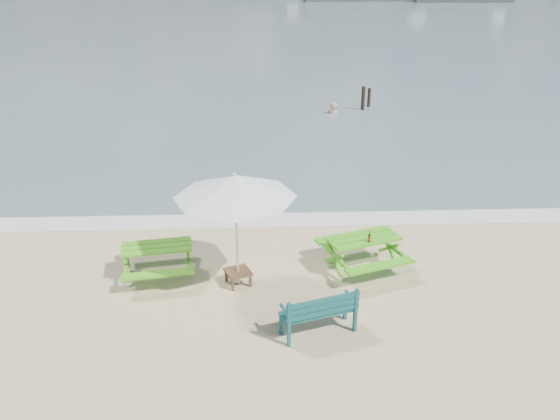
{
  "coord_description": "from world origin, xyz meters",
  "views": [
    {
      "loc": [
        -0.19,
        -8.43,
        6.04
      ],
      "look_at": [
        0.29,
        3.0,
        1.0
      ],
      "focal_mm": 35.0,
      "sensor_mm": 36.0,
      "label": 1
    }
  ],
  "objects_px": {
    "picnic_table_left": "(158,261)",
    "side_table": "(238,277)",
    "picnic_table_right": "(362,253)",
    "swimmer": "(332,122)",
    "park_bench": "(318,320)",
    "patio_umbrella": "(235,186)",
    "beer_bottle": "(369,238)"
  },
  "relations": [
    {
      "from": "picnic_table_left",
      "to": "swimmer",
      "type": "bearing_deg",
      "value": 68.45
    },
    {
      "from": "picnic_table_right",
      "to": "beer_bottle",
      "type": "relative_size",
      "value": 8.74
    },
    {
      "from": "beer_bottle",
      "to": "swimmer",
      "type": "height_order",
      "value": "beer_bottle"
    },
    {
      "from": "side_table",
      "to": "beer_bottle",
      "type": "distance_m",
      "value": 2.89
    },
    {
      "from": "patio_umbrella",
      "to": "picnic_table_right",
      "type": "bearing_deg",
      "value": 12.18
    },
    {
      "from": "picnic_table_right",
      "to": "patio_umbrella",
      "type": "distance_m",
      "value": 3.33
    },
    {
      "from": "park_bench",
      "to": "patio_umbrella",
      "type": "bearing_deg",
      "value": 130.89
    },
    {
      "from": "side_table",
      "to": "beer_bottle",
      "type": "xyz_separation_m",
      "value": [
        2.79,
        0.37,
        0.66
      ]
    },
    {
      "from": "patio_umbrella",
      "to": "swimmer",
      "type": "distance_m",
      "value": 15.51
    },
    {
      "from": "side_table",
      "to": "swimmer",
      "type": "bearing_deg",
      "value": 75.1
    },
    {
      "from": "patio_umbrella",
      "to": "swimmer",
      "type": "xyz_separation_m",
      "value": [
        3.93,
        14.78,
        -2.6
      ]
    },
    {
      "from": "park_bench",
      "to": "beer_bottle",
      "type": "xyz_separation_m",
      "value": [
        1.3,
        2.09,
        0.57
      ]
    },
    {
      "from": "beer_bottle",
      "to": "swimmer",
      "type": "distance_m",
      "value": 14.5
    },
    {
      "from": "picnic_table_left",
      "to": "patio_umbrella",
      "type": "bearing_deg",
      "value": -15.0
    },
    {
      "from": "park_bench",
      "to": "side_table",
      "type": "height_order",
      "value": "park_bench"
    },
    {
      "from": "picnic_table_left",
      "to": "swimmer",
      "type": "xyz_separation_m",
      "value": [
        5.65,
        14.32,
        -0.74
      ]
    },
    {
      "from": "picnic_table_right",
      "to": "beer_bottle",
      "type": "bearing_deg",
      "value": -70.48
    },
    {
      "from": "park_bench",
      "to": "patio_umbrella",
      "type": "xyz_separation_m",
      "value": [
        -1.49,
        1.72,
        1.94
      ]
    },
    {
      "from": "side_table",
      "to": "park_bench",
      "type": "bearing_deg",
      "value": -49.11
    },
    {
      "from": "beer_bottle",
      "to": "picnic_table_right",
      "type": "bearing_deg",
      "value": 109.52
    },
    {
      "from": "picnic_table_left",
      "to": "park_bench",
      "type": "bearing_deg",
      "value": -34.2
    },
    {
      "from": "side_table",
      "to": "picnic_table_left",
      "type": "bearing_deg",
      "value": 165.0
    },
    {
      "from": "picnic_table_left",
      "to": "side_table",
      "type": "height_order",
      "value": "picnic_table_left"
    },
    {
      "from": "picnic_table_left",
      "to": "side_table",
      "type": "relative_size",
      "value": 2.89
    },
    {
      "from": "picnic_table_left",
      "to": "picnic_table_right",
      "type": "bearing_deg",
      "value": 1.6
    },
    {
      "from": "beer_bottle",
      "to": "patio_umbrella",
      "type": "bearing_deg",
      "value": -172.45
    },
    {
      "from": "beer_bottle",
      "to": "picnic_table_left",
      "type": "bearing_deg",
      "value": 178.83
    },
    {
      "from": "picnic_table_right",
      "to": "swimmer",
      "type": "relative_size",
      "value": 1.16
    },
    {
      "from": "picnic_table_left",
      "to": "beer_bottle",
      "type": "relative_size",
      "value": 7.51
    },
    {
      "from": "picnic_table_right",
      "to": "patio_umbrella",
      "type": "relative_size",
      "value": 0.67
    },
    {
      "from": "beer_bottle",
      "to": "side_table",
      "type": "bearing_deg",
      "value": -172.45
    },
    {
      "from": "picnic_table_right",
      "to": "park_bench",
      "type": "height_order",
      "value": "park_bench"
    }
  ]
}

